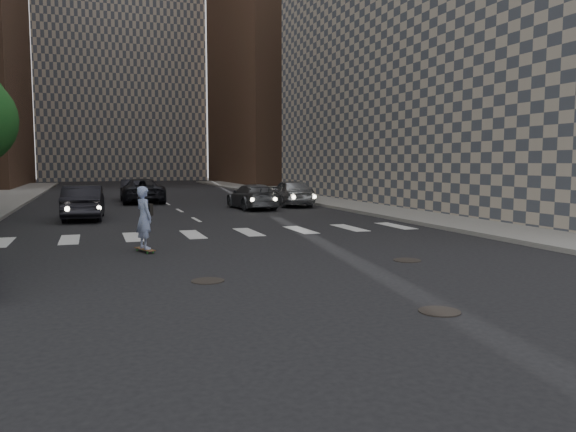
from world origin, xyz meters
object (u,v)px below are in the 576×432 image
Objects in this scene: skateboarder at (144,218)px; traffic_car_c at (142,191)px; traffic_car_e at (133,190)px; traffic_car_b at (252,197)px; traffic_car_d at (291,192)px; traffic_car_a at (84,202)px.

skateboarder reaches higher than traffic_car_c.
traffic_car_c is 1.28× the size of traffic_car_e.
traffic_car_c reaches higher than traffic_car_e.
traffic_car_b is 1.01× the size of traffic_car_d.
traffic_car_c reaches higher than traffic_car_a.
traffic_car_a is 12.91m from traffic_car_e.
skateboarder is 14.78m from traffic_car_b.
traffic_car_e reaches higher than traffic_car_b.
traffic_car_b is 0.85× the size of traffic_car_c.
traffic_car_c is (-5.21, 6.75, 0.08)m from traffic_car_b.
traffic_car_c is at bearing 100.99° from traffic_car_e.
traffic_car_c reaches higher than traffic_car_b.
traffic_car_b is 1.09× the size of traffic_car_e.
skateboarder is 19.95m from traffic_car_c.
traffic_car_c is 1.19× the size of traffic_car_d.
traffic_car_d is (2.65, 1.26, 0.11)m from traffic_car_b.
traffic_car_a is 11.91m from traffic_car_d.
traffic_car_c is (1.55, 19.89, -0.22)m from skateboarder.
traffic_car_b is 11.12m from traffic_car_e.
traffic_car_e is at bearing -81.68° from traffic_car_c.
skateboarder reaches higher than traffic_car_e.
traffic_car_e is at bearing -41.84° from traffic_car_d.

